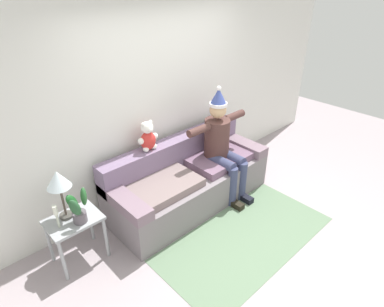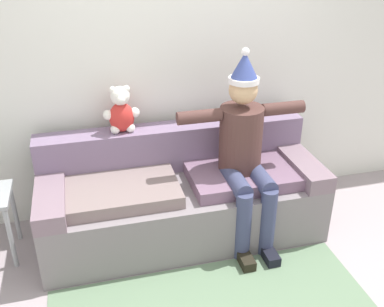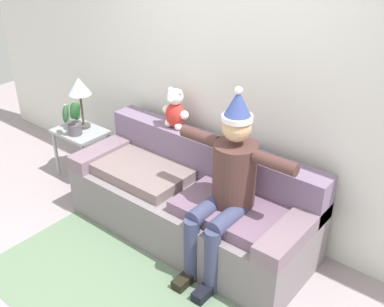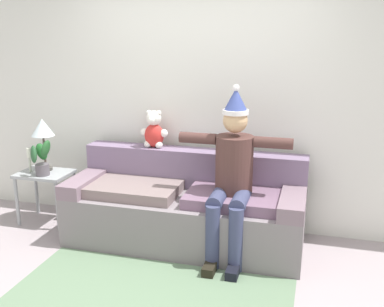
{
  "view_description": "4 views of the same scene",
  "coord_description": "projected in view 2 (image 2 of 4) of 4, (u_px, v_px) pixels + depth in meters",
  "views": [
    {
      "loc": [
        -2.45,
        -1.68,
        2.79
      ],
      "look_at": [
        0.0,
        0.95,
        0.78
      ],
      "focal_mm": 30.48,
      "sensor_mm": 36.0,
      "label": 1
    },
    {
      "loc": [
        -0.7,
        -2.02,
        2.33
      ],
      "look_at": [
        0.08,
        0.96,
        0.75
      ],
      "focal_mm": 41.83,
      "sensor_mm": 36.0,
      "label": 2
    },
    {
      "loc": [
        2.15,
        -1.61,
        2.67
      ],
      "look_at": [
        0.09,
        0.92,
        0.91
      ],
      "focal_mm": 43.14,
      "sensor_mm": 36.0,
      "label": 3
    },
    {
      "loc": [
        1.17,
        -2.92,
        1.99
      ],
      "look_at": [
        0.09,
        0.93,
        0.92
      ],
      "focal_mm": 42.51,
      "sensor_mm": 36.0,
      "label": 4
    }
  ],
  "objects": [
    {
      "name": "back_wall",
      "position": [
        165.0,
        59.0,
        3.68
      ],
      "size": [
        7.0,
        0.1,
        2.7
      ],
      "primitive_type": "cube",
      "color": "silver",
      "rests_on": "ground_plane"
    },
    {
      "name": "couch",
      "position": [
        181.0,
        195.0,
        3.69
      ],
      "size": [
        2.24,
        0.86,
        0.85
      ],
      "color": "gray",
      "rests_on": "ground_plane"
    },
    {
      "name": "person_seated",
      "position": [
        245.0,
        148.0,
        3.45
      ],
      "size": [
        1.02,
        0.77,
        1.55
      ],
      "color": "#4E312D",
      "rests_on": "ground_plane"
    },
    {
      "name": "teddy_bear",
      "position": [
        121.0,
        111.0,
        3.52
      ],
      "size": [
        0.29,
        0.17,
        0.38
      ],
      "color": "red",
      "rests_on": "couch"
    }
  ]
}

